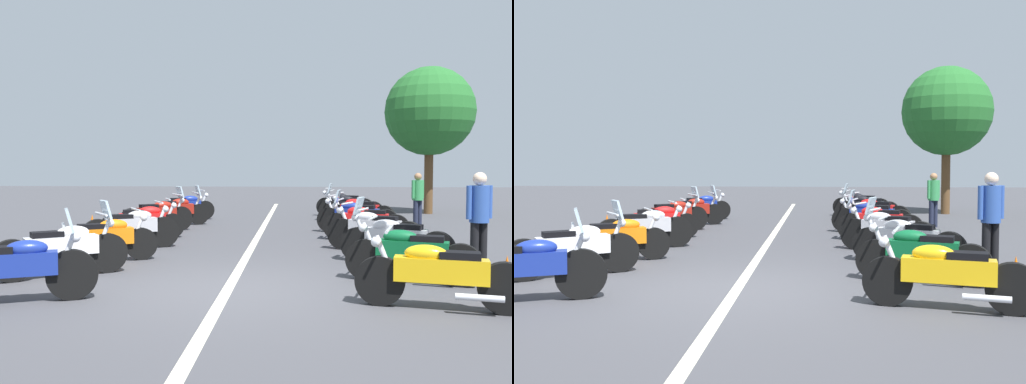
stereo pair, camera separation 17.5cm
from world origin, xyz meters
TOP-DOWN VIEW (x-y plane):
  - ground_plane at (0.00, 0.00)m, footprint 80.00×80.00m
  - lane_centre_stripe at (5.46, 0.00)m, footprint 25.70×0.16m
  - motorcycle_left_row_0 at (-1.00, 2.64)m, footprint 1.06×2.01m
  - motorcycle_left_row_1 at (0.77, 2.75)m, footprint 1.38×1.82m
  - motorcycle_left_row_2 at (2.16, 2.56)m, footprint 1.15×1.81m
  - motorcycle_left_row_3 at (3.83, 2.55)m, footprint 1.15×1.89m
  - motorcycle_left_row_4 at (5.52, 2.78)m, footprint 1.01×1.95m
  - motorcycle_left_row_5 at (7.03, 2.80)m, footprint 1.29×1.77m
  - motorcycle_left_row_6 at (8.63, 2.66)m, footprint 1.08×1.97m
  - motorcycle_left_row_7 at (10.35, 2.71)m, footprint 0.98×1.89m
  - motorcycle_right_row_0 at (-0.89, -2.77)m, footprint 0.84×2.09m
  - motorcycle_right_row_1 at (0.71, -2.74)m, footprint 0.90×1.99m
  - motorcycle_right_row_2 at (2.35, -2.77)m, footprint 1.02×1.97m
  - motorcycle_right_row_3 at (3.81, -2.59)m, footprint 1.05×1.93m
  - motorcycle_right_row_4 at (5.52, -2.60)m, footprint 0.83×2.02m
  - motorcycle_right_row_5 at (7.02, -2.56)m, footprint 0.96×2.11m
  - motorcycle_right_row_6 at (8.67, -2.80)m, footprint 1.04×1.96m
  - motorcycle_right_row_7 at (10.31, -2.69)m, footprint 0.82×2.05m
  - motorcycle_right_row_8 at (11.96, -2.64)m, footprint 0.97×1.99m
  - traffic_cone_1 at (-0.40, -3.77)m, footprint 0.36×0.36m
  - traffic_cone_2 at (5.31, 3.98)m, footprint 0.36×0.36m
  - bystander_1 at (1.76, -4.07)m, footprint 0.32×0.49m
  - bystander_2 at (8.75, -4.51)m, footprint 0.38×0.42m
  - roadside_tree_0 at (13.39, -5.87)m, footprint 3.29×3.29m

SIDE VIEW (x-z plane):
  - ground_plane at x=0.00m, z-range 0.00..0.00m
  - lane_centre_stripe at x=5.46m, z-range 0.00..0.01m
  - traffic_cone_1 at x=-0.40m, z-range -0.02..0.60m
  - traffic_cone_2 at x=5.31m, z-range -0.02..0.60m
  - motorcycle_left_row_4 at x=5.52m, z-range -0.04..0.94m
  - motorcycle_left_row_2 at x=2.16m, z-range -0.05..0.94m
  - motorcycle_left_row_7 at x=10.35m, z-range -0.04..0.95m
  - motorcycle_right_row_0 at x=-0.89m, z-range -0.04..0.96m
  - motorcycle_right_row_1 at x=0.71m, z-range -0.04..0.96m
  - motorcycle_right_row_6 at x=8.67m, z-range -0.04..0.96m
  - motorcycle_right_row_8 at x=11.96m, z-range -0.04..0.97m
  - motorcycle_left_row_6 at x=8.63m, z-range -0.14..1.07m
  - motorcycle_right_row_3 at x=3.81m, z-range -0.04..0.97m
  - motorcycle_right_row_5 at x=7.02m, z-range -0.04..0.97m
  - motorcycle_right_row_2 at x=2.35m, z-range -0.14..1.07m
  - motorcycle_left_row_3 at x=3.83m, z-range -0.04..0.98m
  - motorcycle_right_row_4 at x=5.52m, z-range -0.14..1.08m
  - motorcycle_right_row_7 at x=10.31m, z-range -0.14..1.08m
  - motorcycle_left_row_1 at x=0.77m, z-range -0.14..1.08m
  - motorcycle_left_row_5 at x=7.03m, z-range -0.14..1.09m
  - motorcycle_left_row_0 at x=-1.00m, z-range -0.14..1.09m
  - bystander_2 at x=8.75m, z-range 0.13..1.71m
  - bystander_1 at x=1.76m, z-range 0.15..1.83m
  - roadside_tree_0 at x=13.39m, z-range 1.07..6.53m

